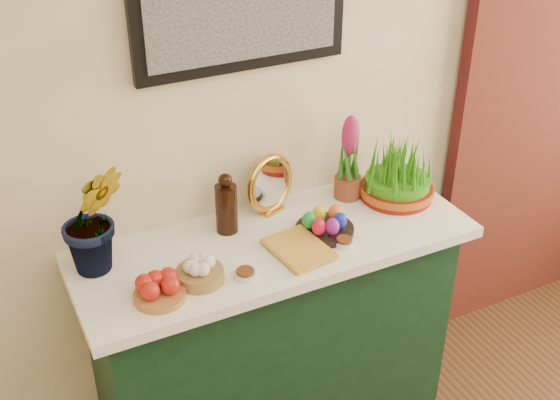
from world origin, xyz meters
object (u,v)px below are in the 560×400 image
object	(u,v)px
sideboard	(274,339)
book	(278,256)
wheatgrass_sabzeh	(398,174)
hyacinth_green	(91,201)
mirror	(270,185)

from	to	relation	value
sideboard	book	distance (m)	0.50
sideboard	wheatgrass_sabzeh	size ratio (longest dim) A/B	4.58
hyacinth_green	sideboard	bearing A→B (deg)	-4.99
mirror	book	world-z (taller)	mirror
book	wheatgrass_sabzeh	xyz separation A→B (m)	(0.59, 0.17, 0.09)
wheatgrass_sabzeh	book	bearing A→B (deg)	-163.91
sideboard	book	size ratio (longest dim) A/B	5.78
hyacinth_green	book	distance (m)	0.62
sideboard	hyacinth_green	distance (m)	0.93
sideboard	wheatgrass_sabzeh	xyz separation A→B (m)	(0.54, 0.04, 0.57)
mirror	wheatgrass_sabzeh	size ratio (longest dim) A/B	0.80
mirror	wheatgrass_sabzeh	distance (m)	0.49
sideboard	hyacinth_green	world-z (taller)	hyacinth_green
mirror	book	distance (m)	0.33
wheatgrass_sabzeh	mirror	bearing A→B (deg)	164.63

